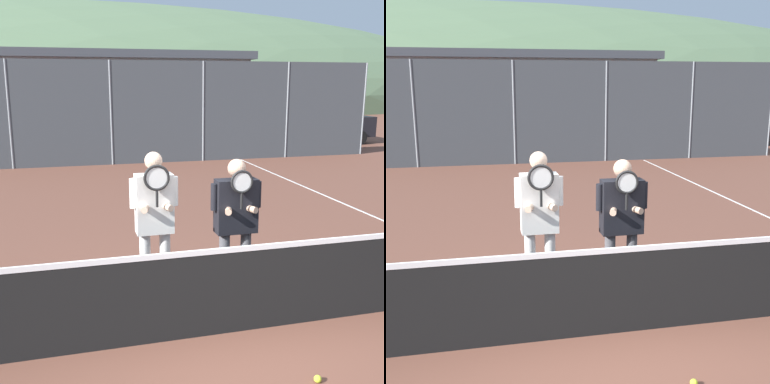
# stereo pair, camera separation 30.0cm
# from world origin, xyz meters

# --- Properties ---
(ground_plane) EXTENTS (120.00, 120.00, 0.00)m
(ground_plane) POSITION_xyz_m (0.00, 0.00, 0.00)
(ground_plane) COLOR brown
(hill_distant) EXTENTS (119.91, 66.62, 23.32)m
(hill_distant) POSITION_xyz_m (0.00, 61.06, 0.00)
(hill_distant) COLOR #5B7551
(hill_distant) RESTS_ON ground_plane
(clubhouse_building) EXTENTS (18.91, 5.50, 4.02)m
(clubhouse_building) POSITION_xyz_m (-1.96, 20.07, 2.03)
(clubhouse_building) COLOR beige
(clubhouse_building) RESTS_ON ground_plane
(fence_back) EXTENTS (18.30, 0.06, 3.28)m
(fence_back) POSITION_xyz_m (-0.00, 11.12, 1.64)
(fence_back) COLOR gray
(fence_back) RESTS_ON ground_plane
(tennis_net) EXTENTS (11.73, 0.09, 1.05)m
(tennis_net) POSITION_xyz_m (0.00, 0.00, 0.49)
(tennis_net) COLOR gray
(tennis_net) RESTS_ON ground_plane
(player_leftmost) EXTENTS (0.57, 0.34, 1.83)m
(player_leftmost) POSITION_xyz_m (-0.51, 0.92, 1.08)
(player_leftmost) COLOR white
(player_leftmost) RESTS_ON ground_plane
(player_center_left) EXTENTS (0.63, 0.34, 1.72)m
(player_center_left) POSITION_xyz_m (0.46, 0.84, 1.03)
(player_center_left) COLOR #56565B
(player_center_left) RESTS_ON ground_plane
(car_left_of_center) EXTENTS (4.71, 1.94, 1.81)m
(car_left_of_center) POSITION_xyz_m (-0.54, 14.56, 0.92)
(car_left_of_center) COLOR maroon
(car_left_of_center) RESTS_ON ground_plane
(car_center) EXTENTS (4.25, 1.95, 1.69)m
(car_center) POSITION_xyz_m (4.41, 14.63, 0.87)
(car_center) COLOR slate
(car_center) RESTS_ON ground_plane
(car_right_of_center) EXTENTS (4.48, 1.96, 1.86)m
(car_right_of_center) POSITION_xyz_m (9.25, 14.44, 0.94)
(car_right_of_center) COLOR black
(car_right_of_center) RESTS_ON ground_plane
(tennis_ball_on_court) EXTENTS (0.07, 0.07, 0.07)m
(tennis_ball_on_court) POSITION_xyz_m (0.57, -1.03, 0.03)
(tennis_ball_on_court) COLOR #CCDB33
(tennis_ball_on_court) RESTS_ON ground_plane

